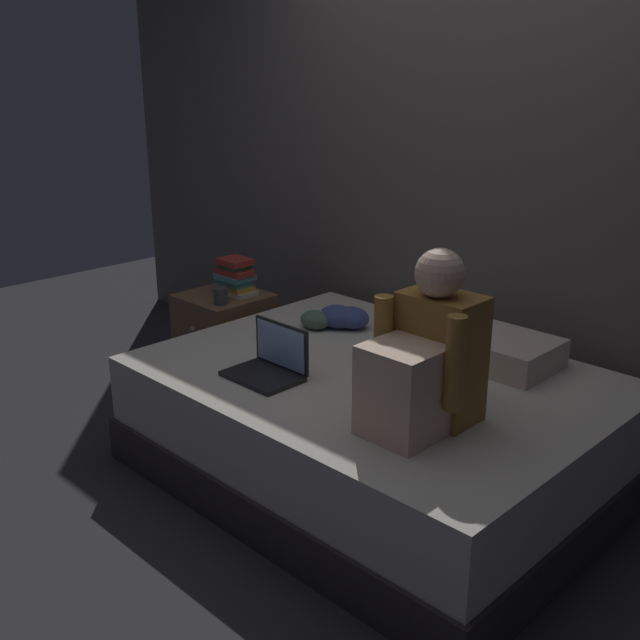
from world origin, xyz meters
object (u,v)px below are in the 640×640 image
(bed, at_px, (375,425))
(person_sitting, at_px, (425,361))
(nightstand, at_px, (226,340))
(pillow, at_px, (492,348))
(laptop, at_px, (270,364))
(clothes_pile, at_px, (338,318))
(book_stack, at_px, (235,277))
(mug, at_px, (221,296))

(bed, height_order, person_sitting, person_sitting)
(nightstand, xyz_separation_m, pillow, (1.59, 0.26, 0.31))
(laptop, relative_size, clothes_pile, 1.06)
(book_stack, distance_m, clothes_pile, 0.74)
(laptop, distance_m, book_stack, 1.13)
(person_sitting, bearing_deg, mug, 168.53)
(laptop, xyz_separation_m, mug, (-0.87, 0.42, 0.02))
(nightstand, distance_m, pillow, 1.64)
(person_sitting, xyz_separation_m, clothes_pile, (-0.96, 0.56, -0.20))
(nightstand, height_order, clothes_pile, clothes_pile)
(laptop, relative_size, book_stack, 1.45)
(nightstand, xyz_separation_m, mug, (0.13, -0.12, 0.32))
(bed, distance_m, mug, 1.22)
(pillow, bearing_deg, nightstand, -170.74)
(bed, xyz_separation_m, person_sitting, (0.44, -0.26, 0.51))
(person_sitting, bearing_deg, laptop, -172.54)
(laptop, bearing_deg, bed, 50.04)
(nightstand, bearing_deg, clothes_pile, 7.99)
(bed, relative_size, mug, 22.22)
(nightstand, xyz_separation_m, book_stack, (0.04, 0.05, 0.37))
(mug, relative_size, clothes_pile, 0.30)
(person_sitting, xyz_separation_m, laptop, (-0.74, -0.10, -0.20))
(mug, bearing_deg, laptop, -25.89)
(bed, xyz_separation_m, nightstand, (-1.30, 0.19, 0.02))
(person_sitting, distance_m, clothes_pile, 1.13)
(mug, bearing_deg, person_sitting, -11.47)
(nightstand, bearing_deg, laptop, -28.45)
(bed, xyz_separation_m, clothes_pile, (-0.52, 0.30, 0.31))
(nightstand, relative_size, book_stack, 2.46)
(person_sitting, height_order, book_stack, person_sitting)
(pillow, relative_size, book_stack, 2.54)
(mug, distance_m, clothes_pile, 0.69)
(book_stack, relative_size, mug, 2.45)
(book_stack, xyz_separation_m, mug, (0.09, -0.17, -0.06))
(person_sitting, height_order, pillow, person_sitting)
(book_stack, bearing_deg, laptop, -31.85)
(bed, relative_size, nightstand, 3.69)
(pillow, relative_size, mug, 6.22)
(person_sitting, relative_size, clothes_pile, 2.18)
(bed, bearing_deg, mug, 176.51)
(bed, bearing_deg, person_sitting, -30.00)
(bed, distance_m, pillow, 0.62)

